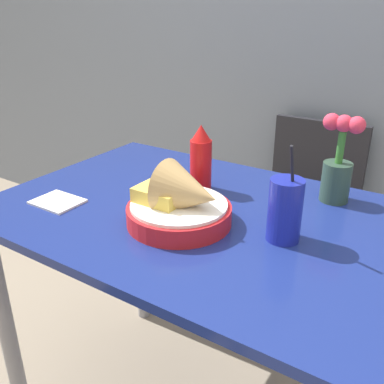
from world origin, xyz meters
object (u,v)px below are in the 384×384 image
ketchup_bottle (201,159)px  flower_vase (338,165)px  chair_far_window (307,202)px  drink_cup (285,212)px  food_basket (182,204)px

ketchup_bottle → flower_vase: 0.37m
chair_far_window → drink_cup: (0.21, -0.85, 0.35)m
chair_far_window → drink_cup: bearing=-76.2°
drink_cup → chair_far_window: bearing=103.8°
food_basket → ketchup_bottle: (-0.08, 0.21, 0.04)m
chair_far_window → ketchup_bottle: 0.80m
chair_far_window → flower_vase: flower_vase is taller
chair_far_window → flower_vase: size_ratio=3.48×
chair_far_window → flower_vase: bearing=-66.8°
ketchup_bottle → chair_far_window: bearing=81.4°
ketchup_bottle → drink_cup: 0.35m
food_basket → drink_cup: size_ratio=1.10×
ketchup_bottle → flower_vase: flower_vase is taller
food_basket → flower_vase: flower_vase is taller
chair_far_window → ketchup_bottle: size_ratio=4.34×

